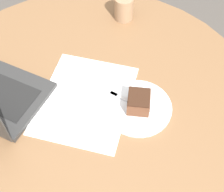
{
  "coord_description": "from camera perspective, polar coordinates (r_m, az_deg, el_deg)",
  "views": [
    {
      "loc": [
        -0.51,
        -0.38,
        1.57
      ],
      "look_at": [
        0.02,
        -0.09,
        0.75
      ],
      "focal_mm": 50.0,
      "sensor_mm": 36.0,
      "label": 1
    }
  ],
  "objects": [
    {
      "name": "plate",
      "position": [
        1.05,
        4.77,
        -2.09
      ],
      "size": [
        0.23,
        0.23,
        0.01
      ],
      "color": "silver",
      "rests_on": "dining_table"
    },
    {
      "name": "fork",
      "position": [
        1.05,
        2.84,
        -0.76
      ],
      "size": [
        0.03,
        0.17,
        0.0
      ],
      "rotation": [
        0.0,
        0.0,
        7.84
      ],
      "color": "silver",
      "rests_on": "plate"
    },
    {
      "name": "cake_slice",
      "position": [
        1.02,
        4.9,
        -1.05
      ],
      "size": [
        0.1,
        0.1,
        0.05
      ],
      "rotation": [
        0.0,
        0.0,
        5.09
      ],
      "color": "brown",
      "rests_on": "plate"
    },
    {
      "name": "ground_plane",
      "position": [
        1.7,
        -3.03,
        -14.53
      ],
      "size": [
        12.0,
        12.0,
        0.0
      ],
      "primitive_type": "plane",
      "color": "#4C4742"
    },
    {
      "name": "coffee_glass",
      "position": [
        1.33,
        2.18,
        15.75
      ],
      "size": [
        0.08,
        0.08,
        0.1
      ],
      "color": "#997556",
      "rests_on": "dining_table"
    },
    {
      "name": "paper_document",
      "position": [
        1.07,
        -4.72,
        -0.69
      ],
      "size": [
        0.42,
        0.38,
        0.0
      ],
      "rotation": [
        0.0,
        0.0,
        0.24
      ],
      "color": "white",
      "rests_on": "dining_table"
    },
    {
      "name": "dining_table",
      "position": [
        1.17,
        -4.26,
        -3.71
      ],
      "size": [
        1.23,
        1.23,
        0.71
      ],
      "color": "brown",
      "rests_on": "ground_plane"
    }
  ]
}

